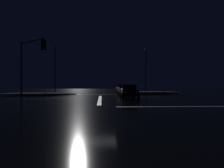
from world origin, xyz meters
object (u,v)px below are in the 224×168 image
object	(u,v)px
traffic_signal_nw	(30,58)
streetlamp_left_far	(55,66)
sedan_white	(124,90)
sedan_black	(129,91)
sedan_red	(121,89)
streetlamp_right_far	(146,67)

from	to	relation	value
traffic_signal_nw	streetlamp_left_far	world-z (taller)	streetlamp_left_far
sedan_white	sedan_black	bearing A→B (deg)	-90.96
traffic_signal_nw	streetlamp_left_far	bearing A→B (deg)	95.18
sedan_black	sedan_red	xyz separation A→B (m)	(0.21, 12.60, 0.00)
sedan_black	traffic_signal_nw	world-z (taller)	traffic_signal_nw
sedan_white	sedan_red	bearing A→B (deg)	89.09
sedan_red	traffic_signal_nw	size ratio (longest dim) A/B	0.69
sedan_black	sedan_red	world-z (taller)	same
traffic_signal_nw	streetlamp_right_far	bearing A→B (deg)	54.32
sedan_black	sedan_red	distance (m)	12.60
sedan_black	streetlamp_left_far	world-z (taller)	streetlamp_left_far
streetlamp_left_far	streetlamp_right_far	size ratio (longest dim) A/B	1.04
sedan_black	streetlamp_right_far	xyz separation A→B (m)	(5.69, 18.80, 4.29)
sedan_black	streetlamp_right_far	distance (m)	20.11
sedan_red	traffic_signal_nw	bearing A→B (deg)	-123.24
sedan_white	streetlamp_right_far	xyz separation A→B (m)	(5.58, 12.34, 4.29)
traffic_signal_nw	sedan_red	bearing A→B (deg)	56.76
sedan_black	sedan_white	size ratio (longest dim) A/B	1.00
traffic_signal_nw	streetlamp_right_far	distance (m)	27.76
streetlamp_right_far	sedan_white	bearing A→B (deg)	-114.32
sedan_red	traffic_signal_nw	world-z (taller)	traffic_signal_nw
sedan_white	streetlamp_right_far	bearing A→B (deg)	65.68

